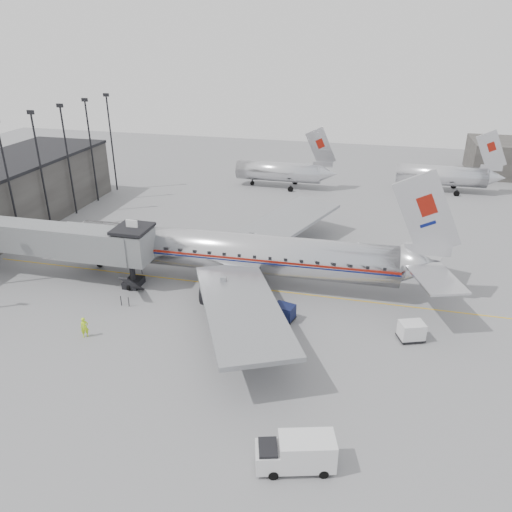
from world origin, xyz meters
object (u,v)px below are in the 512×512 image
(baggage_cart_navy, at_px, (284,312))
(baggage_cart_white, at_px, (411,331))
(service_van, at_px, (296,452))
(airliner, at_px, (242,253))
(ramp_worker, at_px, (85,327))

(baggage_cart_navy, height_order, baggage_cart_white, baggage_cart_white)
(service_van, relative_size, baggage_cart_white, 1.99)
(baggage_cart_navy, distance_m, baggage_cart_white, 11.10)
(airliner, distance_m, baggage_cart_white, 18.33)
(baggage_cart_navy, bearing_deg, baggage_cart_white, 11.58)
(airliner, xyz_separation_m, baggage_cart_navy, (5.74, -6.32, -2.51))
(baggage_cart_navy, bearing_deg, ramp_worker, -142.44)
(airliner, bearing_deg, baggage_cart_navy, -49.12)
(airliner, bearing_deg, service_van, -68.29)
(airliner, bearing_deg, baggage_cart_white, -23.60)
(ramp_worker, bearing_deg, service_van, -66.28)
(service_van, xyz_separation_m, baggage_cart_navy, (-3.92, 16.37, -0.38))
(baggage_cart_white, bearing_deg, ramp_worker, 171.98)
(baggage_cart_white, distance_m, ramp_worker, 27.85)
(airliner, relative_size, service_van, 8.23)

